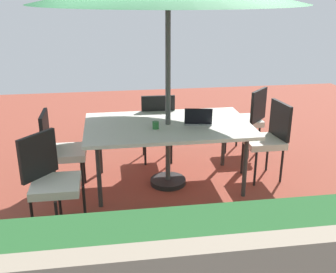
{
  "coord_description": "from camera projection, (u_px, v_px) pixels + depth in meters",
  "views": [
    {
      "loc": [
        0.67,
        4.46,
        2.28
      ],
      "look_at": [
        0.0,
        0.0,
        0.62
      ],
      "focal_mm": 43.09,
      "sensor_mm": 36.0,
      "label": 1
    }
  ],
  "objects": [
    {
      "name": "chair_northeast",
      "position": [
        51.0,
        178.0,
        3.91
      ],
      "size": [
        0.59,
        0.58,
        0.98
      ],
      "rotation": [
        0.0,
        0.0,
        4.0
      ],
      "color": "silver",
      "rests_on": "ground_plane"
    },
    {
      "name": "chair_west",
      "position": [
        268.0,
        137.0,
        5.01
      ],
      "size": [
        0.49,
        0.48,
        0.98
      ],
      "rotation": [
        0.0,
        0.0,
        1.7
      ],
      "color": "silver",
      "rests_on": "ground_plane"
    },
    {
      "name": "chair_east",
      "position": [
        60.0,
        148.0,
        4.66
      ],
      "size": [
        0.46,
        0.46,
        0.98
      ],
      "rotation": [
        0.0,
        0.0,
        4.71
      ],
      "color": "silver",
      "rests_on": "ground_plane"
    },
    {
      "name": "chair_southwest",
      "position": [
        248.0,
        117.0,
        5.76
      ],
      "size": [
        0.59,
        0.59,
        0.98
      ],
      "rotation": [
        0.0,
        0.0,
        0.8
      ],
      "color": "silver",
      "rests_on": "ground_plane"
    },
    {
      "name": "laptop",
      "position": [
        198.0,
        120.0,
        4.74
      ],
      "size": [
        0.36,
        0.3,
        0.21
      ],
      "rotation": [
        0.0,
        0.0,
        -0.2
      ],
      "color": "gray",
      "rests_on": "dining_table"
    },
    {
      "name": "dining_table",
      "position": [
        168.0,
        128.0,
        4.77
      ],
      "size": [
        1.95,
        1.19,
        0.78
      ],
      "color": "white",
      "rests_on": "ground_plane"
    },
    {
      "name": "cup",
      "position": [
        156.0,
        125.0,
        4.58
      ],
      "size": [
        0.07,
        0.07,
        0.09
      ],
      "primitive_type": "cylinder",
      "color": "#286B33",
      "rests_on": "dining_table"
    },
    {
      "name": "ground_plane",
      "position": [
        168.0,
        184.0,
        5.02
      ],
      "size": [
        10.0,
        10.0,
        0.02
      ],
      "primitive_type": "cube",
      "color": "brown"
    },
    {
      "name": "chair_south",
      "position": [
        157.0,
        124.0,
        5.5
      ],
      "size": [
        0.46,
        0.47,
        0.98
      ],
      "rotation": [
        0.0,
        0.0,
        -0.03
      ],
      "color": "silver",
      "rests_on": "ground_plane"
    }
  ]
}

